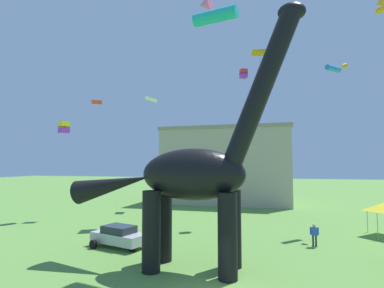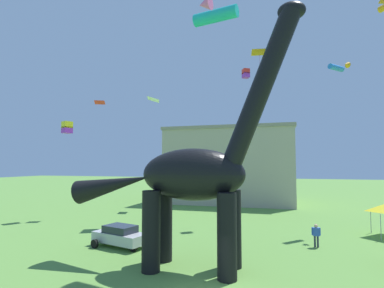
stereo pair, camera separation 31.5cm
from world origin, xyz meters
The scene contains 12 objects.
dinosaur_sculpture centered at (-1.81, 3.60, 5.49)m, with size 14.54×3.08×15.19m.
parked_sedan_left centered at (-8.26, 6.75, 0.81)m, with size 4.53×2.87×1.55m.
person_photographer centered at (5.75, 10.55, 1.02)m, with size 0.63×0.28×1.68m.
kite_near_high centered at (2.21, 4.29, 12.74)m, with size 1.04×0.84×1.15m.
kite_mid_right centered at (-0.05, 18.87, 15.99)m, with size 0.93×0.93×0.98m.
kite_high_right centered at (8.97, 17.84, 15.54)m, with size 1.98×1.97×0.56m.
kite_high_left centered at (-0.89, 5.75, 16.30)m, with size 3.24×2.96×0.92m.
kite_apex centered at (-20.21, 15.46, 10.34)m, with size 1.25×1.25×1.35m.
kite_far_right centered at (-14.49, 22.16, 4.08)m, with size 1.76×2.07×0.44m.
kite_mid_left centered at (-9.65, 15.88, 13.05)m, with size 1.79×2.05×0.37m.
kite_mid_center centered at (-17.73, 18.13, 13.66)m, with size 1.49×1.32×0.32m.
background_building_block centered at (-4.27, 36.21, 5.94)m, with size 19.90×13.85×11.87m.
Camera 1 is at (2.83, -13.58, 6.09)m, focal length 27.96 mm.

